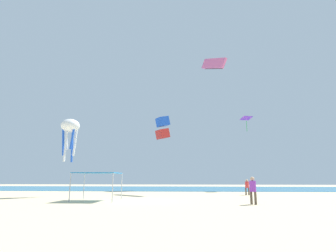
{
  "coord_description": "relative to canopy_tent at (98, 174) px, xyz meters",
  "views": [
    {
      "loc": [
        3.99,
        -21.62,
        1.78
      ],
      "look_at": [
        1.34,
        15.75,
        9.2
      ],
      "focal_mm": 28.24,
      "sensor_mm": 36.0,
      "label": 1
    }
  ],
  "objects": [
    {
      "name": "kite_parafoil_pink",
      "position": [
        11.37,
        14.81,
        16.03
      ],
      "size": [
        3.35,
        4.25,
        3.11
      ],
      "rotation": [
        0.0,
        0.0,
        5.3
      ],
      "color": "pink"
    },
    {
      "name": "kite_diamond_purple",
      "position": [
        16.6,
        19.3,
        8.72
      ],
      "size": [
        1.91,
        1.89,
        2.25
      ],
      "rotation": [
        0.0,
        0.0,
        3.43
      ],
      "color": "purple"
    },
    {
      "name": "kite_box_blue",
      "position": [
        3.52,
        19.42,
        7.51
      ],
      "size": [
        2.48,
        2.41,
        3.74
      ],
      "rotation": [
        0.0,
        0.0,
        5.32
      ],
      "color": "blue"
    },
    {
      "name": "ground",
      "position": [
        3.29,
        0.13,
        -2.18
      ],
      "size": [
        110.0,
        110.0,
        0.1
      ],
      "primitive_type": "cube",
      "color": "beige"
    },
    {
      "name": "person_near_tent",
      "position": [
        13.73,
        8.21,
        -1.14
      ],
      "size": [
        0.45,
        0.4,
        1.68
      ],
      "rotation": [
        0.0,
        0.0,
        6.17
      ],
      "color": "brown",
      "rests_on": "ground"
    },
    {
      "name": "canopy_tent",
      "position": [
        0.0,
        0.0,
        0.0
      ],
      "size": [
        3.39,
        2.89,
        2.23
      ],
      "color": "#B2B2B7",
      "rests_on": "ground"
    },
    {
      "name": "ocean_strip",
      "position": [
        3.29,
        26.31,
        -2.11
      ],
      "size": [
        110.0,
        22.31,
        0.03
      ],
      "primitive_type": "cube",
      "color": "teal",
      "rests_on": "ground"
    },
    {
      "name": "kite_octopus_white",
      "position": [
        -4.95,
        5.04,
        4.87
      ],
      "size": [
        2.68,
        2.68,
        4.51
      ],
      "rotation": [
        0.0,
        0.0,
        2.46
      ],
      "color": "white"
    },
    {
      "name": "person_leftmost",
      "position": [
        11.84,
        -2.27,
        -1.02
      ],
      "size": [
        0.45,
        0.45,
        1.88
      ],
      "rotation": [
        0.0,
        0.0,
        2.3
      ],
      "color": "brown",
      "rests_on": "ground"
    }
  ]
}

